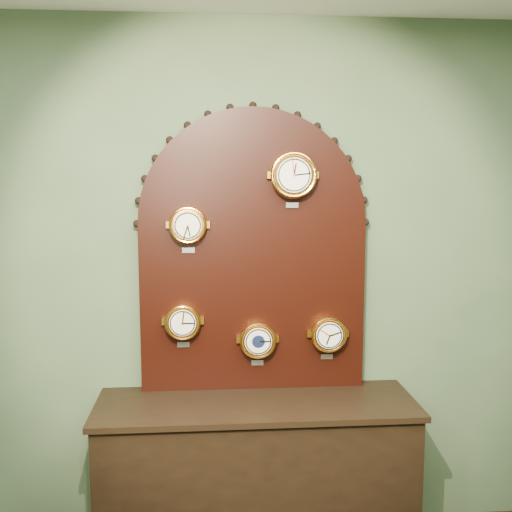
{
  "coord_description": "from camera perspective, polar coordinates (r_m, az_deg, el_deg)",
  "views": [
    {
      "loc": [
        -0.24,
        -0.72,
        1.98
      ],
      "look_at": [
        0.0,
        2.25,
        1.58
      ],
      "focal_mm": 42.34,
      "sensor_mm": 36.0,
      "label": 1
    }
  ],
  "objects": [
    {
      "name": "wall_back",
      "position": [
        3.28,
        -0.35,
        -2.54
      ],
      "size": [
        4.0,
        0.0,
        4.0
      ],
      "primitive_type": "plane",
      "rotation": [
        1.57,
        0.0,
        0.0
      ],
      "color": "#475F41",
      "rests_on": "ground"
    },
    {
      "name": "barometer",
      "position": [
        3.23,
        0.18,
        -7.94
      ],
      "size": [
        0.19,
        0.08,
        0.25
      ],
      "color": "orange",
      "rests_on": "display_board"
    },
    {
      "name": "display_board",
      "position": [
        3.2,
        -0.29,
        1.29
      ],
      "size": [
        1.26,
        0.06,
        1.53
      ],
      "color": "black",
      "rests_on": "shop_counter"
    },
    {
      "name": "hygrometer",
      "position": [
        3.2,
        -6.93,
        -6.19
      ],
      "size": [
        0.19,
        0.08,
        0.24
      ],
      "color": "orange",
      "rests_on": "display_board"
    },
    {
      "name": "tide_clock",
      "position": [
        3.28,
        6.85,
        -7.34
      ],
      "size": [
        0.19,
        0.08,
        0.24
      ],
      "color": "orange",
      "rests_on": "display_board"
    },
    {
      "name": "roman_clock",
      "position": [
        3.12,
        -6.45,
        2.92
      ],
      "size": [
        0.19,
        0.08,
        0.24
      ],
      "color": "orange",
      "rests_on": "display_board"
    },
    {
      "name": "arabic_clock",
      "position": [
        3.13,
        3.55,
        7.63
      ],
      "size": [
        0.24,
        0.08,
        0.29
      ],
      "color": "orange",
      "rests_on": "display_board"
    },
    {
      "name": "shop_counter",
      "position": [
        3.35,
        0.03,
        -20.45
      ],
      "size": [
        1.6,
        0.5,
        0.8
      ],
      "primitive_type": "cube",
      "color": "black",
      "rests_on": "ground_plane"
    }
  ]
}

